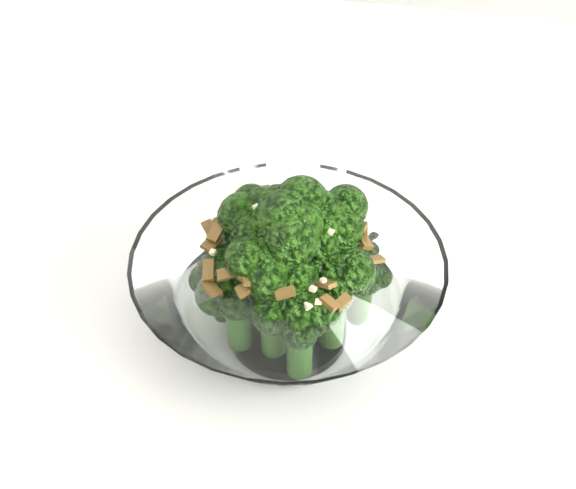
% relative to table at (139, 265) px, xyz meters
% --- Properties ---
extents(table, '(1.36, 1.07, 0.75)m').
position_rel_table_xyz_m(table, '(0.00, 0.00, 0.00)').
color(table, white).
rests_on(table, ground).
extents(broccoli_dish, '(0.20, 0.20, 0.12)m').
position_rel_table_xyz_m(broccoli_dish, '(0.18, -0.07, 0.11)').
color(broccoli_dish, white).
rests_on(broccoli_dish, table).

